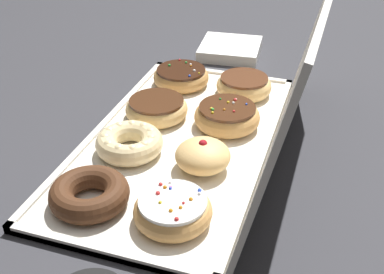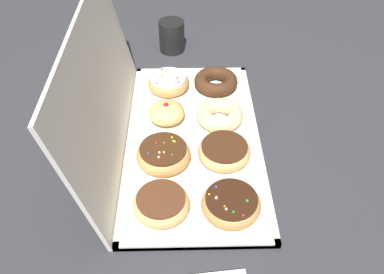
# 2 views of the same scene
# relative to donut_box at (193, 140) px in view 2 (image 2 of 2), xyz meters

# --- Properties ---
(ground_plane) EXTENTS (3.00, 3.00, 0.00)m
(ground_plane) POSITION_rel_donut_box_xyz_m (0.00, 0.00, -0.01)
(ground_plane) COLOR #333338
(donut_box) EXTENTS (0.58, 0.31, 0.01)m
(donut_box) POSITION_rel_donut_box_xyz_m (0.00, 0.00, 0.00)
(donut_box) COLOR silver
(donut_box) RESTS_ON ground
(box_lid_open) EXTENTS (0.58, 0.07, 0.31)m
(box_lid_open) POSITION_rel_donut_box_xyz_m (0.00, 0.19, 0.15)
(box_lid_open) COLOR silver
(box_lid_open) RESTS_ON ground
(sprinkle_donut_0) EXTENTS (0.12, 0.12, 0.04)m
(sprinkle_donut_0) POSITION_rel_donut_box_xyz_m (-0.20, -0.07, 0.02)
(sprinkle_donut_0) COLOR tan
(sprinkle_donut_0) RESTS_ON donut_box
(chocolate_frosted_donut_1) EXTENTS (0.12, 0.12, 0.04)m
(chocolate_frosted_donut_1) POSITION_rel_donut_box_xyz_m (-0.06, -0.07, 0.02)
(chocolate_frosted_donut_1) COLOR #E5B770
(chocolate_frosted_donut_1) RESTS_ON donut_box
(cruller_donut_2) EXTENTS (0.11, 0.11, 0.04)m
(cruller_donut_2) POSITION_rel_donut_box_xyz_m (0.06, -0.07, 0.02)
(cruller_donut_2) COLOR beige
(cruller_donut_2) RESTS_ON donut_box
(chocolate_cake_ring_donut_3) EXTENTS (0.12, 0.12, 0.04)m
(chocolate_cake_ring_donut_3) POSITION_rel_donut_box_xyz_m (0.20, -0.06, 0.02)
(chocolate_cake_ring_donut_3) COLOR #472816
(chocolate_cake_ring_donut_3) RESTS_ON donut_box
(chocolate_frosted_donut_4) EXTENTS (0.11, 0.11, 0.04)m
(chocolate_frosted_donut_4) POSITION_rel_donut_box_xyz_m (-0.20, 0.07, 0.02)
(chocolate_frosted_donut_4) COLOR #E5B770
(chocolate_frosted_donut_4) RESTS_ON donut_box
(sprinkle_donut_5) EXTENTS (0.12, 0.12, 0.04)m
(sprinkle_donut_5) POSITION_rel_donut_box_xyz_m (-0.07, 0.07, 0.03)
(sprinkle_donut_5) COLOR tan
(sprinkle_donut_5) RESTS_ON donut_box
(jelly_filled_donut_6) EXTENTS (0.09, 0.09, 0.05)m
(jelly_filled_donut_6) POSITION_rel_donut_box_xyz_m (0.07, 0.06, 0.03)
(jelly_filled_donut_6) COLOR #E5B770
(jelly_filled_donut_6) RESTS_ON donut_box
(sprinkle_donut_7) EXTENTS (0.11, 0.11, 0.04)m
(sprinkle_donut_7) POSITION_rel_donut_box_xyz_m (0.20, 0.06, 0.02)
(sprinkle_donut_7) COLOR tan
(sprinkle_donut_7) RESTS_ON donut_box
(coffee_mug) EXTENTS (0.10, 0.08, 0.09)m
(coffee_mug) POSITION_rel_donut_box_xyz_m (0.42, 0.06, 0.04)
(coffee_mug) COLOR black
(coffee_mug) RESTS_ON ground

